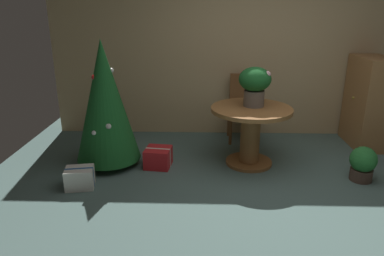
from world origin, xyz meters
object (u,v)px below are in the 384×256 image
object	(u,v)px
round_dining_table	(251,128)
wooden_chair_far	(243,103)
gift_box_cream	(80,178)
potted_plant	(363,163)
holiday_tree	(105,101)
flower_vase	(255,83)
gift_box_red	(158,157)
wooden_cabinet	(368,102)

from	to	relation	value
round_dining_table	wooden_chair_far	world-z (taller)	wooden_chair_far
gift_box_cream	potted_plant	distance (m)	3.14
potted_plant	holiday_tree	bearing A→B (deg)	173.39
flower_vase	round_dining_table	bearing A→B (deg)	-114.14
round_dining_table	holiday_tree	world-z (taller)	holiday_tree
flower_vase	gift_box_red	distance (m)	1.47
round_dining_table	gift_box_cream	size ratio (longest dim) A/B	2.94
round_dining_table	holiday_tree	distance (m)	1.77
holiday_tree	flower_vase	bearing A→B (deg)	4.54
holiday_tree	wooden_cabinet	bearing A→B (deg)	13.02
gift_box_red	gift_box_cream	bearing A→B (deg)	-144.14
holiday_tree	potted_plant	xyz separation A→B (m)	(2.95, -0.34, -0.60)
wooden_chair_far	gift_box_red	bearing A→B (deg)	-137.62
gift_box_cream	wooden_cabinet	distance (m)	3.91
flower_vase	wooden_cabinet	xyz separation A→B (m)	(1.67, 0.66, -0.39)
round_dining_table	gift_box_red	bearing A→B (deg)	-173.97
wooden_cabinet	potted_plant	distance (m)	1.30
wooden_chair_far	holiday_tree	xyz separation A→B (m)	(-1.74, -0.98, 0.27)
gift_box_cream	round_dining_table	bearing A→B (deg)	19.77
gift_box_red	gift_box_cream	distance (m)	0.97
flower_vase	holiday_tree	distance (m)	1.78
round_dining_table	potted_plant	world-z (taller)	round_dining_table
round_dining_table	flower_vase	world-z (taller)	flower_vase
wooden_cabinet	flower_vase	bearing A→B (deg)	-158.61
gift_box_red	wooden_cabinet	world-z (taller)	wooden_cabinet
round_dining_table	gift_box_cream	bearing A→B (deg)	-160.23
gift_box_cream	gift_box_red	bearing A→B (deg)	35.86
wooden_chair_far	gift_box_red	size ratio (longest dim) A/B	2.80
wooden_chair_far	gift_box_cream	xyz separation A→B (m)	(-1.91, -1.59, -0.43)
flower_vase	potted_plant	xyz separation A→B (m)	(1.19, -0.48, -0.80)
flower_vase	wooden_chair_far	bearing A→B (deg)	92.00
flower_vase	gift_box_cream	bearing A→B (deg)	-158.81
gift_box_cream	wooden_chair_far	bearing A→B (deg)	39.85
flower_vase	holiday_tree	bearing A→B (deg)	-175.46
gift_box_red	potted_plant	world-z (taller)	potted_plant
gift_box_red	wooden_cabinet	distance (m)	2.99
wooden_chair_far	gift_box_red	distance (m)	1.58
flower_vase	wooden_chair_far	size ratio (longest dim) A/B	0.50
wooden_cabinet	gift_box_red	bearing A→B (deg)	-163.46
round_dining_table	potted_plant	distance (m)	1.31
holiday_tree	wooden_cabinet	size ratio (longest dim) A/B	1.24
gift_box_cream	wooden_cabinet	bearing A→B (deg)	21.28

